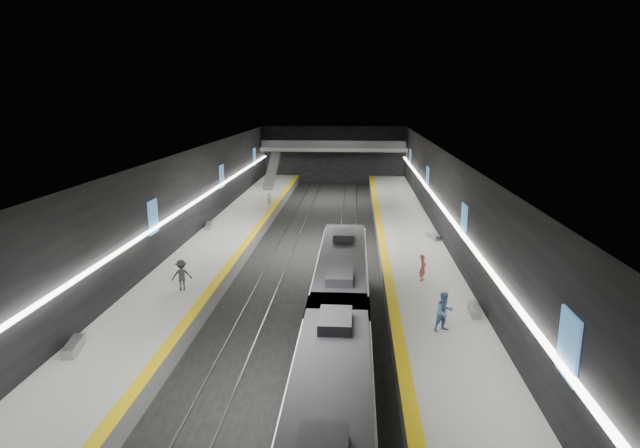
# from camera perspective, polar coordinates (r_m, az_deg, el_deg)

# --- Properties ---
(ground) EXTENTS (70.00, 70.00, 0.00)m
(ground) POSITION_cam_1_polar(r_m,az_deg,el_deg) (42.79, -0.50, -2.96)
(ground) COLOR black
(ground) RESTS_ON ground
(ceiling) EXTENTS (20.00, 70.00, 0.04)m
(ceiling) POSITION_cam_1_polar(r_m,az_deg,el_deg) (41.24, -0.53, 7.76)
(ceiling) COLOR beige
(ceiling) RESTS_ON wall_left
(wall_left) EXTENTS (0.04, 70.00, 8.00)m
(wall_left) POSITION_cam_1_polar(r_m,az_deg,el_deg) (43.74, -13.70, 2.41)
(wall_left) COLOR black
(wall_left) RESTS_ON ground
(wall_right) EXTENTS (0.04, 70.00, 8.00)m
(wall_right) POSITION_cam_1_polar(r_m,az_deg,el_deg) (42.26, 13.14, 2.06)
(wall_right) COLOR black
(wall_right) RESTS_ON ground
(wall_back) EXTENTS (20.00, 0.04, 8.00)m
(wall_back) POSITION_cam_1_polar(r_m,az_deg,el_deg) (76.41, 1.53, 7.40)
(wall_back) COLOR black
(wall_back) RESTS_ON ground
(platform_left) EXTENTS (5.00, 70.00, 1.00)m
(platform_left) POSITION_cam_1_polar(r_m,az_deg,el_deg) (43.85, -10.33, -2.10)
(platform_left) COLOR slate
(platform_left) RESTS_ON ground
(tile_surface_left) EXTENTS (5.00, 70.00, 0.02)m
(tile_surface_left) POSITION_cam_1_polar(r_m,az_deg,el_deg) (43.72, -10.36, -1.45)
(tile_surface_left) COLOR #AFAFAA
(tile_surface_left) RESTS_ON platform_left
(tactile_strip_left) EXTENTS (0.60, 70.00, 0.02)m
(tactile_strip_left) POSITION_cam_1_polar(r_m,az_deg,el_deg) (43.23, -7.53, -1.50)
(tactile_strip_left) COLOR yellow
(tactile_strip_left) RESTS_ON platform_left
(platform_right) EXTENTS (5.00, 70.00, 1.00)m
(platform_right) POSITION_cam_1_polar(r_m,az_deg,el_deg) (42.75, 9.58, -2.47)
(platform_right) COLOR slate
(platform_right) RESTS_ON ground
(tile_surface_right) EXTENTS (5.00, 70.00, 0.02)m
(tile_surface_right) POSITION_cam_1_polar(r_m,az_deg,el_deg) (42.61, 9.61, -1.81)
(tile_surface_right) COLOR #AFAFAA
(tile_surface_right) RESTS_ON platform_right
(tactile_strip_right) EXTENTS (0.60, 70.00, 0.02)m
(tactile_strip_right) POSITION_cam_1_polar(r_m,az_deg,el_deg) (42.44, 6.65, -1.76)
(tactile_strip_right) COLOR yellow
(tactile_strip_right) RESTS_ON platform_right
(rails) EXTENTS (6.52, 70.00, 0.12)m
(rails) POSITION_cam_1_polar(r_m,az_deg,el_deg) (42.77, -0.50, -2.88)
(rails) COLOR gray
(rails) RESTS_ON ground
(train) EXTENTS (2.69, 27.45, 3.60)m
(train) POSITION_cam_1_polar(r_m,az_deg,el_deg) (22.89, 1.87, -12.24)
(train) COLOR #101C3B
(train) RESTS_ON ground
(ad_posters) EXTENTS (19.94, 53.50, 2.20)m
(ad_posters) POSITION_cam_1_polar(r_m,az_deg,el_deg) (42.71, -0.41, 3.22)
(ad_posters) COLOR teal
(ad_posters) RESTS_ON wall_left
(cove_light_left) EXTENTS (0.25, 68.60, 0.12)m
(cove_light_left) POSITION_cam_1_polar(r_m,az_deg,el_deg) (43.72, -13.44, 2.15)
(cove_light_left) COLOR white
(cove_light_left) RESTS_ON wall_left
(cove_light_right) EXTENTS (0.25, 68.60, 0.12)m
(cove_light_right) POSITION_cam_1_polar(r_m,az_deg,el_deg) (42.27, 12.86, 1.80)
(cove_light_right) COLOR white
(cove_light_right) RESTS_ON wall_right
(mezzanine_bridge) EXTENTS (20.00, 3.00, 1.50)m
(mezzanine_bridge) POSITION_cam_1_polar(r_m,az_deg,el_deg) (74.24, 1.46, 8.03)
(mezzanine_bridge) COLOR gray
(mezzanine_bridge) RESTS_ON wall_left
(escalator) EXTENTS (1.20, 7.50, 3.92)m
(escalator) POSITION_cam_1_polar(r_m,az_deg,el_deg) (68.38, -5.13, 5.70)
(escalator) COLOR #99999E
(escalator) RESTS_ON platform_left
(bench_left_near) EXTENTS (0.82, 1.89, 0.45)m
(bench_left_near) POSITION_cam_1_polar(r_m,az_deg,el_deg) (26.87, -24.80, -11.78)
(bench_left_near) COLOR #99999E
(bench_left_near) RESTS_ON platform_left
(bench_left_far) EXTENTS (0.70, 1.69, 0.40)m
(bench_left_far) POSITION_cam_1_polar(r_m,az_deg,el_deg) (47.17, -11.79, -0.18)
(bench_left_far) COLOR #99999E
(bench_left_far) RESTS_ON platform_left
(bench_right_near) EXTENTS (0.57, 1.74, 0.42)m
(bench_right_near) POSITION_cam_1_polar(r_m,az_deg,el_deg) (29.53, 16.18, -8.77)
(bench_right_near) COLOR #99999E
(bench_right_near) RESTS_ON platform_right
(bench_right_far) EXTENTS (0.93, 1.81, 0.43)m
(bench_right_far) POSITION_cam_1_polar(r_m,az_deg,el_deg) (43.63, 12.02, -1.29)
(bench_right_far) COLOR #99999E
(bench_right_far) RESTS_ON platform_right
(passenger_right_a) EXTENTS (0.60, 0.71, 1.66)m
(passenger_right_a) POSITION_cam_1_polar(r_m,az_deg,el_deg) (33.57, 10.91, -4.62)
(passenger_right_a) COLOR #B65444
(passenger_right_a) RESTS_ON platform_right
(passenger_right_b) EXTENTS (1.19, 1.09, 1.98)m
(passenger_right_b) POSITION_cam_1_polar(r_m,az_deg,el_deg) (26.76, 13.12, -9.15)
(passenger_right_b) COLOR teal
(passenger_right_b) RESTS_ON platform_right
(passenger_left_a) EXTENTS (0.47, 0.99, 1.64)m
(passenger_left_a) POSITION_cam_1_polar(r_m,az_deg,el_deg) (53.95, -5.43, 2.43)
(passenger_left_a) COLOR silver
(passenger_left_a) RESTS_ON platform_left
(passenger_left_b) EXTENTS (1.35, 1.05, 1.84)m
(passenger_left_b) POSITION_cam_1_polar(r_m,az_deg,el_deg) (32.39, -14.54, -5.32)
(passenger_left_b) COLOR #3B3A41
(passenger_left_b) RESTS_ON platform_left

